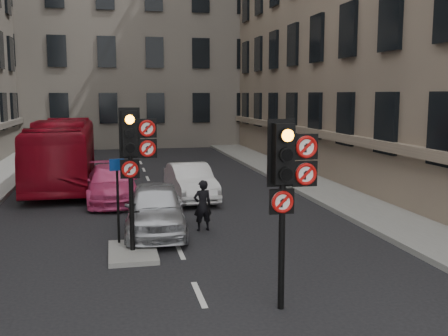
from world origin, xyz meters
name	(u,v)px	position (x,y,z in m)	size (l,w,h in m)	color
pavement_right	(330,190)	(7.20, 12.00, 0.08)	(3.00, 50.00, 0.16)	gray
centre_island	(133,252)	(-1.20, 5.00, 0.06)	(1.20, 2.00, 0.12)	gray
building_far	(128,22)	(0.00, 38.00, 10.00)	(30.00, 14.00, 20.00)	slate
signal_near	(287,174)	(1.49, 0.99, 2.58)	(0.91, 0.40, 3.58)	black
signal_far	(134,148)	(-1.11, 4.99, 2.70)	(0.91, 0.40, 3.58)	black
car_silver	(156,208)	(-0.44, 7.00, 0.73)	(1.72, 4.27, 1.45)	#B0B2B8
car_white	(191,182)	(1.28, 11.65, 0.68)	(1.44, 4.13, 1.36)	white
car_pink	(111,184)	(-1.69, 11.89, 0.67)	(1.88, 4.62, 1.34)	#DB407F
bus_red	(63,152)	(-3.78, 16.24, 1.44)	(2.42, 10.36, 2.89)	maroon
motorcycle	(132,225)	(-1.16, 6.00, 0.52)	(0.49, 1.73, 1.04)	black
motorcyclist	(203,205)	(0.93, 6.95, 0.76)	(0.55, 0.36, 1.52)	black
info_sign	(118,189)	(-1.53, 5.73, 1.57)	(0.39, 0.14, 2.24)	black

